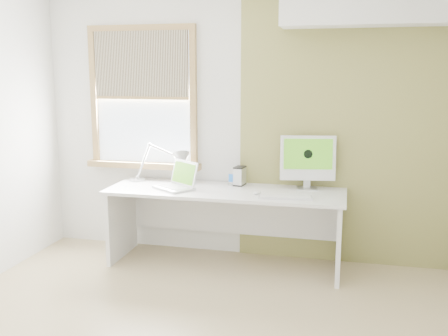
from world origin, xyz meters
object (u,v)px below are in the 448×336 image
(desk, at_px, (226,209))
(external_drive, at_px, (240,176))
(imac, at_px, (308,159))
(laptop, at_px, (178,182))
(desk_lamp, at_px, (173,162))

(desk, distance_m, external_drive, 0.34)
(external_drive, bearing_deg, imac, 0.58)
(laptop, relative_size, external_drive, 2.52)
(external_drive, xyz_separation_m, imac, (0.64, 0.01, 0.19))
(desk, bearing_deg, external_drive, 61.07)
(desk, height_order, imac, imac)
(laptop, bearing_deg, external_drive, 25.69)
(desk, height_order, desk_lamp, desk_lamp)
(laptop, height_order, imac, imac)
(desk_lamp, distance_m, laptop, 0.30)
(desk, relative_size, external_drive, 12.05)
(desk, relative_size, imac, 4.27)
(desk, xyz_separation_m, laptop, (-0.45, -0.09, 0.26))
(desk_lamp, relative_size, external_drive, 3.76)
(desk, height_order, external_drive, external_drive)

